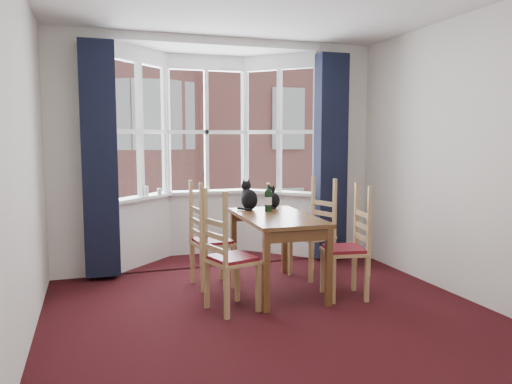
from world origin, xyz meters
name	(u,v)px	position (x,y,z in m)	size (l,w,h in m)	color
floor	(287,330)	(0.00, 0.00, 0.00)	(4.50, 4.50, 0.00)	black
wall_left	(15,167)	(-2.00, 0.00, 1.40)	(4.50, 4.50, 0.00)	silver
wall_right	(488,159)	(2.00, 0.00, 1.40)	(4.50, 4.50, 0.00)	silver
wall_near	(511,191)	(0.00, -2.25, 1.40)	(4.00, 4.00, 0.00)	silver
wall_back_pier_left	(78,155)	(-1.65, 2.25, 1.40)	(0.70, 0.12, 2.80)	silver
wall_back_pier_right	(340,153)	(1.65, 2.25, 1.40)	(0.70, 0.12, 2.80)	silver
bay_window	(211,153)	(0.00, 2.75, 1.40)	(2.76, 0.94, 2.80)	white
curtain_left	(100,160)	(-1.42, 2.07, 1.35)	(0.38, 0.22, 2.60)	black
curtain_right	(331,157)	(1.42, 2.07, 1.35)	(0.38, 0.22, 2.60)	black
dining_table	(277,225)	(0.31, 1.08, 0.69)	(0.76, 1.37, 0.79)	brown
chair_left_near	(224,262)	(-0.39, 0.60, 0.47)	(0.50, 0.52, 0.92)	tan
chair_left_far	(204,243)	(-0.39, 1.43, 0.47)	(0.44, 0.46, 0.92)	tan
chair_right_near	(353,251)	(0.96, 0.62, 0.47)	(0.46, 0.48, 0.92)	tan
chair_right_far	(318,235)	(0.96, 1.45, 0.47)	(0.51, 0.52, 0.92)	tan
cat_left	(249,198)	(0.16, 1.58, 0.93)	(0.21, 0.27, 0.35)	black
cat_right	(273,199)	(0.46, 1.59, 0.90)	(0.14, 0.20, 0.27)	black
wine_bottle	(268,199)	(0.32, 1.38, 0.93)	(0.08, 0.08, 0.31)	black
candle_tall	(146,191)	(-0.87, 2.60, 0.93)	(0.06, 0.06, 0.12)	white
candle_short	(159,192)	(-0.70, 2.63, 0.91)	(0.06, 0.06, 0.09)	white
street	(117,245)	(0.00, 32.25, -6.00)	(80.00, 80.00, 0.00)	#333335
tenement_building	(137,138)	(0.00, 14.01, 1.60)	(18.40, 7.80, 15.20)	#A86056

